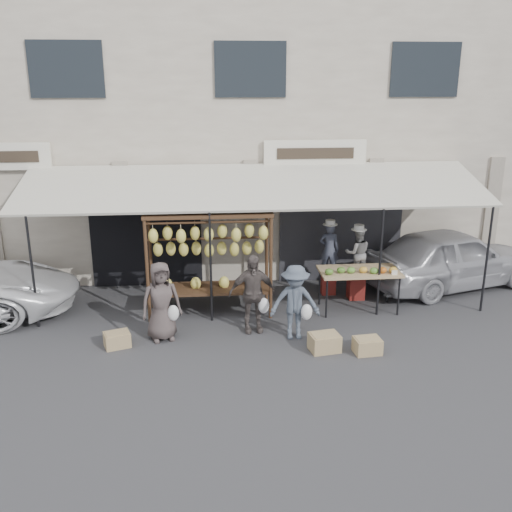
{
  "coord_description": "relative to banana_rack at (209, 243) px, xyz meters",
  "views": [
    {
      "loc": [
        -1.05,
        -9.8,
        4.81
      ],
      "look_at": [
        -0.06,
        1.4,
        1.3
      ],
      "focal_mm": 40.0,
      "sensor_mm": 36.0,
      "label": 1
    }
  ],
  "objects": [
    {
      "name": "customer_left",
      "position": [
        -0.93,
        -1.17,
        -0.8
      ],
      "size": [
        0.86,
        0.67,
        1.55
      ],
      "primitive_type": "imported",
      "rotation": [
        0.0,
        0.0,
        0.27
      ],
      "color": "#4A3F3E",
      "rests_on": "ground_plane"
    },
    {
      "name": "shophouse",
      "position": [
        1.02,
        4.97,
        2.08
      ],
      "size": [
        24.0,
        6.15,
        7.3
      ],
      "color": "beige",
      "rests_on": "ground_plane"
    },
    {
      "name": "ground_plane",
      "position": [
        1.02,
        -1.53,
        -1.57
      ],
      "size": [
        90.0,
        90.0,
        0.0
      ],
      "primitive_type": "plane",
      "color": "#2D2D30"
    },
    {
      "name": "crate_near_a",
      "position": [
        2.07,
        -1.93,
        -1.41
      ],
      "size": [
        0.6,
        0.49,
        0.32
      ],
      "primitive_type": "cube",
      "rotation": [
        0.0,
        0.0,
        0.17
      ],
      "color": "tan",
      "rests_on": "ground_plane"
    },
    {
      "name": "stool_right",
      "position": [
        3.31,
        0.6,
        -1.32
      ],
      "size": [
        0.44,
        0.44,
        0.49
      ],
      "primitive_type": "cube",
      "rotation": [
        0.0,
        0.0,
        0.29
      ],
      "color": "maroon",
      "rests_on": "ground_plane"
    },
    {
      "name": "customer_mid",
      "position": [
        0.82,
        -0.95,
        -0.78
      ],
      "size": [
        0.96,
        0.46,
        1.58
      ],
      "primitive_type": "imported",
      "rotation": [
        0.0,
        0.0,
        0.08
      ],
      "color": "#4E4541",
      "rests_on": "ground_plane"
    },
    {
      "name": "banana_rack",
      "position": [
        0.0,
        0.0,
        0.0
      ],
      "size": [
        2.6,
        0.9,
        2.24
      ],
      "color": "#332311",
      "rests_on": "ground_plane"
    },
    {
      "name": "produce_table",
      "position": [
        3.18,
        -0.12,
        -0.69
      ],
      "size": [
        1.7,
        0.9,
        1.04
      ],
      "color": "tan",
      "rests_on": "ground_plane"
    },
    {
      "name": "sedan",
      "position": [
        5.76,
        1.16,
        -0.84
      ],
      "size": [
        4.59,
        2.92,
        1.45
      ],
      "primitive_type": "imported",
      "rotation": [
        0.0,
        0.0,
        1.87
      ],
      "color": "#A6A6AC",
      "rests_on": "ground_plane"
    },
    {
      "name": "vendor_right",
      "position": [
        3.31,
        0.6,
        -0.5
      ],
      "size": [
        0.59,
        0.47,
        1.16
      ],
      "primitive_type": "imported",
      "rotation": [
        0.0,
        0.0,
        3.08
      ],
      "color": "slate",
      "rests_on": "stool_right"
    },
    {
      "name": "crate_near_b",
      "position": [
        2.83,
        -2.1,
        -1.43
      ],
      "size": [
        0.51,
        0.41,
        0.29
      ],
      "primitive_type": "cube",
      "rotation": [
        0.0,
        0.0,
        0.1
      ],
      "color": "tan",
      "rests_on": "ground_plane"
    },
    {
      "name": "awning",
      "position": [
        1.03,
        0.75,
        1.0
      ],
      "size": [
        10.0,
        2.35,
        2.92
      ],
      "color": "beige",
      "rests_on": "ground_plane"
    },
    {
      "name": "crate_far",
      "position": [
        -1.76,
        -1.43,
        -1.43
      ],
      "size": [
        0.55,
        0.48,
        0.28
      ],
      "primitive_type": "cube",
      "rotation": [
        0.0,
        0.0,
        0.34
      ],
      "color": "tan",
      "rests_on": "ground_plane"
    },
    {
      "name": "customer_right",
      "position": [
        1.6,
        -1.35,
        -0.83
      ],
      "size": [
        0.97,
        0.57,
        1.48
      ],
      "primitive_type": "imported",
      "rotation": [
        0.0,
        0.0,
        -0.03
      ],
      "color": "#47505D",
      "rests_on": "ground_plane"
    },
    {
      "name": "vendor_left",
      "position": [
        2.74,
        0.96,
        -0.5
      ],
      "size": [
        0.51,
        0.41,
        1.24
      ],
      "primitive_type": "imported",
      "rotation": [
        0.0,
        0.0,
        2.87
      ],
      "color": "#414658",
      "rests_on": "stool_left"
    },
    {
      "name": "stool_left",
      "position": [
        2.74,
        0.96,
        -1.34
      ],
      "size": [
        0.37,
        0.37,
        0.45
      ],
      "primitive_type": "cube",
      "rotation": [
        0.0,
        0.0,
        0.15
      ],
      "color": "maroon",
      "rests_on": "ground_plane"
    }
  ]
}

